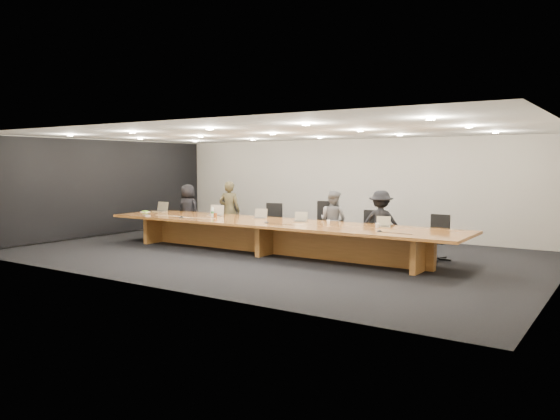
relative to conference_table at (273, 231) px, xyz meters
The scene contains 29 objects.
ground 0.52m from the conference_table, ahead, with size 12.00×12.00×0.00m, color black.
back_wall 4.10m from the conference_table, 90.00° to the left, with size 12.00×0.02×2.80m, color beige.
left_wall_panel 6.00m from the conference_table, behind, with size 0.08×7.84×2.74m, color black.
conference_table is the anchor object (origin of this frame).
chair_far_left 4.23m from the conference_table, 163.39° to the left, with size 0.57×0.57×1.13m, color black, non-canonical shape.
chair_left 2.81m from the conference_table, 152.59° to the left, with size 0.60×0.60×1.18m, color black, non-canonical shape.
chair_mid_left 1.48m from the conference_table, 126.73° to the left, with size 0.55×0.55×1.09m, color black, non-canonical shape.
chair_mid_right 1.37m from the conference_table, 60.13° to the left, with size 0.61×0.61×1.20m, color black, non-canonical shape.
chair_right 2.25m from the conference_table, 34.82° to the left, with size 0.52×0.52×1.02m, color black, non-canonical shape.
chair_far_right 3.67m from the conference_table, 19.30° to the left, with size 0.52×0.52×1.01m, color black, non-canonical shape.
person_a 4.00m from the conference_table, 162.31° to the left, with size 0.73×0.48×1.50m, color black.
person_b 2.49m from the conference_table, 152.81° to the left, with size 0.59×0.39×1.63m, color #36311D.
person_c 1.54m from the conference_table, 51.78° to the left, with size 0.70×0.55×1.45m, color slate.
person_d 2.49m from the conference_table, 29.07° to the left, with size 0.96×0.55×1.49m, color black.
laptop_a 4.14m from the conference_table, behind, with size 0.36×0.26×0.29m, color #BAAD8E, non-canonical shape.
laptop_b 2.07m from the conference_table, behind, with size 0.37×0.27×0.29m, color #C0AB92, non-canonical shape.
laptop_c 0.85m from the conference_table, 149.40° to the left, with size 0.32×0.23×0.25m, color tan, non-canonical shape.
laptop_d 0.72m from the conference_table, 28.00° to the left, with size 0.30×0.22×0.24m, color tan, non-canonical shape.
laptop_e 2.61m from the conference_table, ahead, with size 0.29×0.21×0.23m, color #B9AD8D, non-canonical shape.
water_bottle 1.94m from the conference_table, behind, with size 0.07×0.07×0.23m, color silver.
amber_mug 1.80m from the conference_table, behind, with size 0.09×0.09×0.11m, color brown.
paper_cup_near 1.35m from the conference_table, 15.34° to the left, with size 0.07×0.07×0.08m, color white.
paper_cup_far 2.54m from the conference_table, ahead, with size 0.08×0.08×0.10m, color silver.
notepad 4.36m from the conference_table, behind, with size 0.22×0.17×0.01m, color white.
lime_gadget 4.35m from the conference_table, behind, with size 0.18×0.10×0.03m, color #67BA31.
av_box 3.57m from the conference_table, 169.35° to the right, with size 0.19×0.14×0.03m, color #AFAFB4.
mic_left 2.49m from the conference_table, 168.77° to the right, with size 0.13×0.13×0.03m, color black.
mic_center 0.40m from the conference_table, 82.86° to the right, with size 0.12×0.12×0.03m, color black.
mic_right 2.86m from the conference_table, ahead, with size 0.13×0.13×0.03m, color black.
Camera 1 is at (7.11, -10.41, 2.10)m, focal length 35.00 mm.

